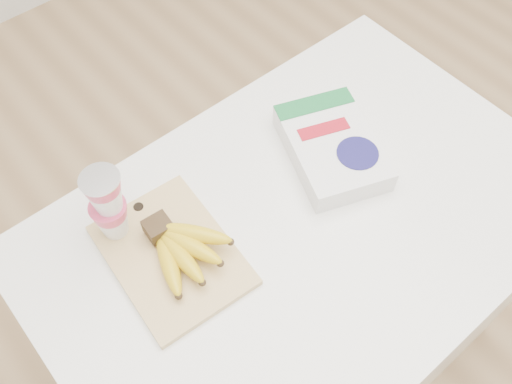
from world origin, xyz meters
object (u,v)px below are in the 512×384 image
Objects in this scene: cereal_box at (332,147)px; cutting_board at (172,255)px; yogurt_stack at (108,204)px; bananas at (181,247)px; table at (295,300)px.

cutting_board is at bearing -161.84° from cereal_box.
yogurt_stack reaches higher than cutting_board.
cereal_box is (0.38, -0.00, -0.01)m from bananas.
table is 3.60× the size of cereal_box.
bananas is 0.58× the size of cereal_box.
cutting_board is 0.15m from yogurt_stack.
cereal_box is at bearing -15.83° from yogurt_stack.
bananas is at bearing -38.79° from cutting_board.
cutting_board is 0.04m from bananas.
yogurt_stack is at bearing 118.82° from cutting_board.
cereal_box is (0.15, 0.08, 0.42)m from table.
yogurt_stack reaches higher than bananas.
bananas is 0.38m from cereal_box.
cutting_board is 0.40m from cereal_box.
cutting_board is (-0.25, 0.10, 0.40)m from table.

